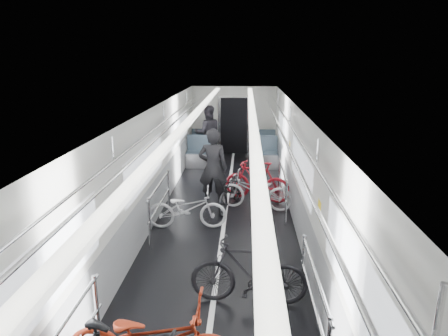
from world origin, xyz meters
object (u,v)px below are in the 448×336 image
object	(u,v)px
bike_right_mid	(256,191)
bike_aisle	(230,191)
bike_right_near	(249,271)
person_standing	(213,168)
bike_right_far	(257,181)
person_seated	(208,133)
bike_left_far	(187,208)

from	to	relation	value
bike_right_mid	bike_aisle	distance (m)	0.59
bike_right_near	bike_right_mid	size ratio (longest dim) A/B	1.00
person_standing	bike_aisle	bearing A→B (deg)	169.89
bike_right_far	person_seated	bearing A→B (deg)	-138.96
bike_left_far	bike_aisle	xyz separation A→B (m)	(0.84, 1.19, -0.01)
bike_right_mid	person_seated	xyz separation A→B (m)	(-1.52, 4.51, 0.49)
person_standing	person_seated	size ratio (longest dim) A/B	1.00
bike_right_near	bike_right_far	size ratio (longest dim) A/B	1.02
person_seated	bike_right_far	bearing A→B (deg)	100.63
bike_aisle	bike_right_near	bearing A→B (deg)	-68.87
person_standing	person_seated	world-z (taller)	person_seated
person_standing	bike_left_far	bearing A→B (deg)	75.13
bike_left_far	person_seated	distance (m)	5.64
bike_left_far	bike_right_far	distance (m)	2.26
person_seated	bike_aisle	bearing A→B (deg)	90.80
bike_right_near	person_standing	world-z (taller)	person_standing
bike_left_far	bike_right_mid	size ratio (longest dim) A/B	0.96
bike_right_far	person_standing	size ratio (longest dim) A/B	0.89
bike_right_mid	bike_right_far	world-z (taller)	bike_right_far
bike_right_near	bike_right_far	world-z (taller)	bike_right_near
bike_right_far	person_standing	distance (m)	1.20
bike_right_near	person_seated	xyz separation A→B (m)	(-1.35, 8.16, 0.43)
bike_right_far	bike_aisle	size ratio (longest dim) A/B	1.06
bike_right_mid	person_standing	size ratio (longest dim) A/B	0.90
bike_right_far	bike_aisle	distance (m)	0.82
bike_left_far	bike_right_far	size ratio (longest dim) A/B	0.98
bike_right_mid	bike_right_far	xyz separation A→B (m)	(0.04, 0.60, 0.05)
bike_right_far	person_seated	world-z (taller)	person_seated
bike_right_near	bike_right_far	bearing A→B (deg)	179.41
bike_right_mid	person_seated	world-z (taller)	person_seated
bike_right_near	bike_right_far	distance (m)	4.26
bike_left_far	bike_aisle	bearing A→B (deg)	-39.19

